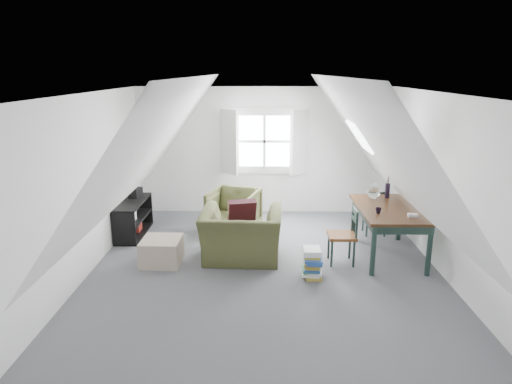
{
  "coord_description": "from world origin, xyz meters",
  "views": [
    {
      "loc": [
        -0.05,
        -6.17,
        2.8
      ],
      "look_at": [
        -0.14,
        0.6,
        0.99
      ],
      "focal_mm": 32.0,
      "sensor_mm": 36.0,
      "label": 1
    }
  ],
  "objects_px": {
    "armchair_near": "(242,259)",
    "dining_chair_near": "(344,235)",
    "magazine_stack": "(312,263)",
    "armchair_far": "(234,231)",
    "media_shelf": "(133,220)",
    "dining_chair_far": "(375,211)",
    "dining_table": "(389,214)",
    "ottoman": "(162,251)"
  },
  "relations": [
    {
      "from": "dining_chair_far",
      "to": "magazine_stack",
      "type": "relative_size",
      "value": 1.96
    },
    {
      "from": "media_shelf",
      "to": "dining_chair_near",
      "type": "bearing_deg",
      "value": -19.28
    },
    {
      "from": "armchair_far",
      "to": "dining_table",
      "type": "bearing_deg",
      "value": -8.27
    },
    {
      "from": "armchair_far",
      "to": "dining_table",
      "type": "height_order",
      "value": "dining_table"
    },
    {
      "from": "ottoman",
      "to": "armchair_near",
      "type": "bearing_deg",
      "value": 8.26
    },
    {
      "from": "dining_chair_far",
      "to": "ottoman",
      "type": "bearing_deg",
      "value": 13.26
    },
    {
      "from": "armchair_near",
      "to": "armchair_far",
      "type": "distance_m",
      "value": 1.26
    },
    {
      "from": "dining_chair_near",
      "to": "media_shelf",
      "type": "xyz_separation_m",
      "value": [
        -3.47,
        1.14,
        -0.17
      ]
    },
    {
      "from": "armchair_far",
      "to": "dining_chair_near",
      "type": "height_order",
      "value": "dining_chair_near"
    },
    {
      "from": "armchair_far",
      "to": "dining_chair_far",
      "type": "xyz_separation_m",
      "value": [
        2.47,
        -0.13,
        0.42
      ]
    },
    {
      "from": "magazine_stack",
      "to": "dining_chair_near",
      "type": "bearing_deg",
      "value": 44.43
    },
    {
      "from": "armchair_far",
      "to": "ottoman",
      "type": "distance_m",
      "value": 1.74
    },
    {
      "from": "armchair_near",
      "to": "dining_chair_near",
      "type": "xyz_separation_m",
      "value": [
        1.53,
        -0.12,
        0.44
      ]
    },
    {
      "from": "ottoman",
      "to": "media_shelf",
      "type": "distance_m",
      "value": 1.42
    },
    {
      "from": "dining_table",
      "to": "media_shelf",
      "type": "height_order",
      "value": "dining_table"
    },
    {
      "from": "media_shelf",
      "to": "magazine_stack",
      "type": "distance_m",
      "value": 3.38
    },
    {
      "from": "armchair_far",
      "to": "media_shelf",
      "type": "bearing_deg",
      "value": -157.09
    },
    {
      "from": "armchair_far",
      "to": "magazine_stack",
      "type": "distance_m",
      "value": 2.23
    },
    {
      "from": "dining_chair_far",
      "to": "media_shelf",
      "type": "distance_m",
      "value": 4.23
    },
    {
      "from": "armchair_near",
      "to": "magazine_stack",
      "type": "xyz_separation_m",
      "value": [
        1.01,
        -0.62,
        0.21
      ]
    },
    {
      "from": "dining_table",
      "to": "ottoman",
      "type": "bearing_deg",
      "value": -172.72
    },
    {
      "from": "dining_chair_near",
      "to": "magazine_stack",
      "type": "relative_size",
      "value": 2.05
    },
    {
      "from": "armchair_near",
      "to": "dining_chair_near",
      "type": "bearing_deg",
      "value": 178.26
    },
    {
      "from": "armchair_near",
      "to": "ottoman",
      "type": "distance_m",
      "value": 1.21
    },
    {
      "from": "armchair_near",
      "to": "dining_table",
      "type": "height_order",
      "value": "dining_table"
    },
    {
      "from": "dining_table",
      "to": "armchair_far",
      "type": "bearing_deg",
      "value": 157.79
    },
    {
      "from": "dining_chair_near",
      "to": "armchair_far",
      "type": "bearing_deg",
      "value": -139.07
    },
    {
      "from": "armchair_near",
      "to": "magazine_stack",
      "type": "distance_m",
      "value": 1.21
    },
    {
      "from": "ottoman",
      "to": "dining_chair_near",
      "type": "relative_size",
      "value": 0.67
    },
    {
      "from": "dining_table",
      "to": "media_shelf",
      "type": "bearing_deg",
      "value": 170.13
    },
    {
      "from": "armchair_near",
      "to": "armchair_far",
      "type": "height_order",
      "value": "armchair_near"
    },
    {
      "from": "armchair_near",
      "to": "dining_chair_far",
      "type": "bearing_deg",
      "value": -151.36
    },
    {
      "from": "dining_chair_near",
      "to": "media_shelf",
      "type": "bearing_deg",
      "value": -118.89
    },
    {
      "from": "armchair_near",
      "to": "dining_table",
      "type": "bearing_deg",
      "value": -173.54
    },
    {
      "from": "armchair_near",
      "to": "dining_chair_far",
      "type": "xyz_separation_m",
      "value": [
        2.28,
        1.12,
        0.42
      ]
    },
    {
      "from": "media_shelf",
      "to": "ottoman",
      "type": "bearing_deg",
      "value": -58.7
    },
    {
      "from": "dining_chair_near",
      "to": "armchair_near",
      "type": "bearing_deg",
      "value": -105.02
    },
    {
      "from": "ottoman",
      "to": "dining_chair_near",
      "type": "xyz_separation_m",
      "value": [
        2.71,
        0.06,
        0.25
      ]
    },
    {
      "from": "magazine_stack",
      "to": "armchair_far",
      "type": "bearing_deg",
      "value": 122.85
    },
    {
      "from": "armchair_near",
      "to": "media_shelf",
      "type": "relative_size",
      "value": 1.01
    },
    {
      "from": "dining_chair_far",
      "to": "media_shelf",
      "type": "bearing_deg",
      "value": -5.88
    },
    {
      "from": "armchair_near",
      "to": "media_shelf",
      "type": "height_order",
      "value": "media_shelf"
    }
  ]
}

